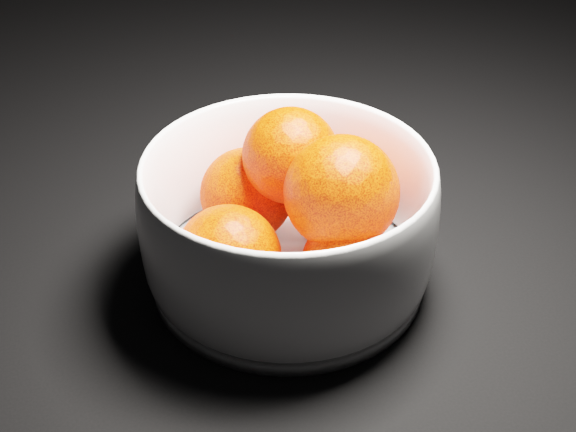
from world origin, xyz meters
name	(u,v)px	position (x,y,z in m)	size (l,w,h in m)	color
bowl	(288,222)	(0.22, 0.25, 0.06)	(0.23, 0.23, 0.11)	white
orange_pile	(299,206)	(0.23, 0.25, 0.07)	(0.19, 0.18, 0.13)	#FC2A04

